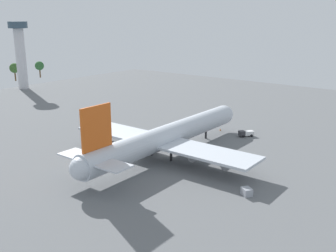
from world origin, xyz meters
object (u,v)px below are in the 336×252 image
Objects in this scene: safety_cone_nose at (220,130)px; cargo_airplane at (167,136)px; baggage_tug at (246,133)px; control_tower at (20,50)px; cargo_container_fore at (247,192)px.

cargo_airplane is at bearing -178.37° from safety_cone_nose.
cargo_airplane reaches higher than baggage_tug.
safety_cone_nose is 0.02× the size of control_tower.
control_tower is (38.24, 132.20, 15.88)m from cargo_airplane.
cargo_airplane is 1.92× the size of control_tower.
control_tower reaches higher than baggage_tug.
safety_cone_nose is at bearing 36.78° from cargo_container_fore.
baggage_tug is (31.11, -9.52, -4.69)m from cargo_airplane.
control_tower is (48.39, 162.77, 20.82)m from cargo_container_fore.
baggage_tug is at bearing -17.02° from cargo_airplane.
baggage_tug is 7.13× the size of safety_cone_nose.
cargo_airplane is at bearing 71.65° from cargo_container_fore.
control_tower is at bearing 87.12° from baggage_tug.
cargo_container_fore is at bearing -143.22° from safety_cone_nose.
cargo_container_fore is (-41.25, -21.05, -0.26)m from baggage_tug.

